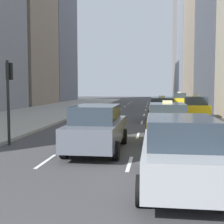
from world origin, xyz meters
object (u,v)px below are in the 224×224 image
taxi_third (162,109)px  traffic_light_pole (9,89)px  taxi_lead (167,121)px  taxi_fourth (179,99)px  sedan_silver_behind (180,152)px  sedan_black_near (97,128)px  taxi_second (195,107)px

taxi_third → traffic_light_pole: traffic_light_pole is taller
taxi_lead → taxi_third: 8.27m
taxi_fourth → taxi_lead: bearing=-95.9°
taxi_lead → taxi_third: same height
traffic_light_pole → taxi_lead: bearing=17.2°
sedan_silver_behind → sedan_black_near: bearing=124.1°
taxi_lead → traffic_light_pole: 7.23m
taxi_fourth → sedan_silver_behind: size_ratio=0.96×
taxi_second → sedan_black_near: taxi_second is taller
taxi_fourth → taxi_third: bearing=-98.5°
taxi_lead → taxi_fourth: size_ratio=1.00×
taxi_second → sedan_black_near: 15.20m
sedan_black_near → traffic_light_pole: 4.29m
taxi_lead → taxi_second: 11.62m
taxi_lead → sedan_silver_behind: (0.00, -6.99, 0.02)m
taxi_second → taxi_third: same height
taxi_third → taxi_lead: bearing=-90.0°
taxi_second → sedan_black_near: bearing=-111.6°
taxi_third → sedan_silver_behind: taxi_third is taller
taxi_second → sedan_black_near: (-5.60, -14.13, 0.03)m
sedan_silver_behind → traffic_light_pole: (-6.75, 4.90, 1.51)m
taxi_lead → taxi_second: same height
sedan_black_near → taxi_lead: bearing=45.5°
sedan_silver_behind → taxi_second: bearing=81.3°
taxi_third → sedan_black_near: (-2.80, -11.12, 0.03)m
taxi_lead → sedan_silver_behind: taxi_lead is taller
sedan_black_near → sedan_silver_behind: 5.00m
taxi_lead → taxi_third: (0.00, 8.27, 0.00)m
taxi_third → traffic_light_pole: (-6.75, -10.36, 1.53)m
taxi_fourth → sedan_silver_behind: taxi_fourth is taller
taxi_second → traffic_light_pole: 16.50m
taxi_fourth → taxi_second: bearing=-90.0°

